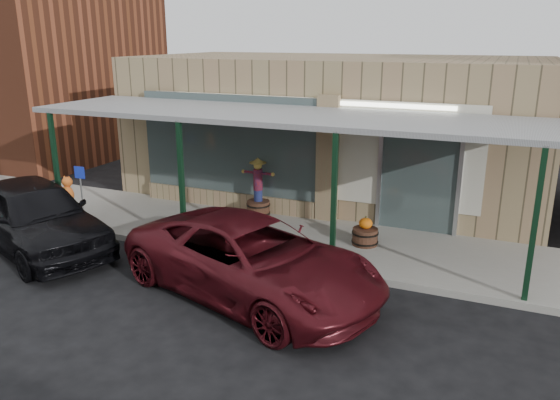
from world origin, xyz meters
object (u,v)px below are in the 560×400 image
at_px(barrel_scarecrow, 258,196).
at_px(car_maroon, 252,259).
at_px(barrel_pumpkin, 365,235).
at_px(handicap_sign, 81,187).
at_px(parked_sedan, 35,215).

relative_size(barrel_scarecrow, car_maroon, 0.30).
distance_m(barrel_scarecrow, car_maroon, 4.41).
xyz_separation_m(barrel_scarecrow, barrel_pumpkin, (3.19, -0.98, -0.29)).
xyz_separation_m(handicap_sign, car_maroon, (5.68, -1.76, -0.37)).
height_order(barrel_pumpkin, parked_sedan, parked_sedan).
distance_m(barrel_scarecrow, handicap_sign, 4.55).
xyz_separation_m(handicap_sign, parked_sedan, (0.06, -1.60, -0.27)).
xyz_separation_m(barrel_scarecrow, parked_sedan, (-3.86, -3.88, 0.15)).
relative_size(parked_sedan, car_maroon, 0.99).
height_order(barrel_pumpkin, handicap_sign, handicap_sign).
bearing_deg(barrel_pumpkin, handicap_sign, -169.62).
relative_size(barrel_scarecrow, handicap_sign, 1.07).
bearing_deg(handicap_sign, parked_sedan, -89.33).
height_order(handicap_sign, car_maroon, handicap_sign).
bearing_deg(parked_sedan, car_maroon, -69.61).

